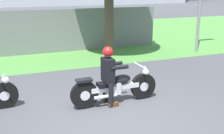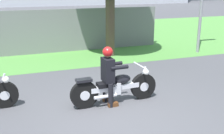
{
  "view_description": "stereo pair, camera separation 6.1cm",
  "coord_description": "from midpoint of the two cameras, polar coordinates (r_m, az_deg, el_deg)",
  "views": [
    {
      "loc": [
        -1.97,
        -4.96,
        2.73
      ],
      "look_at": [
        0.29,
        0.98,
        0.85
      ],
      "focal_mm": 44.3,
      "sensor_mm": 36.0,
      "label": 1
    },
    {
      "loc": [
        -1.91,
        -4.98,
        2.73
      ],
      "look_at": [
        0.29,
        0.98,
        0.85
      ],
      "focal_mm": 44.3,
      "sensor_mm": 36.0,
      "label": 2
    }
  ],
  "objects": [
    {
      "name": "ground",
      "position": [
        5.99,
        0.45,
        -10.62
      ],
      "size": [
        120.0,
        120.0,
        0.0
      ],
      "primitive_type": "plane",
      "color": "#4C4C51"
    },
    {
      "name": "grass_verge",
      "position": [
        15.24,
        -13.22,
        5.72
      ],
      "size": [
        60.0,
        12.0,
        0.01
      ],
      "primitive_type": "cube",
      "color": "#549342",
      "rests_on": "ground"
    },
    {
      "name": "motorcycle_lead",
      "position": [
        6.6,
        0.42,
        -4.25
      ],
      "size": [
        2.17,
        0.66,
        0.88
      ],
      "rotation": [
        0.0,
        0.0,
        0.03
      ],
      "color": "black",
      "rests_on": "ground"
    },
    {
      "name": "rider_lead",
      "position": [
        6.4,
        -0.97,
        -0.89
      ],
      "size": [
        0.56,
        0.48,
        1.4
      ],
      "rotation": [
        0.0,
        0.0,
        0.03
      ],
      "color": "black",
      "rests_on": "ground"
    },
    {
      "name": "fence_segment",
      "position": [
        12.06,
        -6.6,
        7.63
      ],
      "size": [
        7.0,
        0.06,
        1.8
      ],
      "primitive_type": "cube",
      "color": "slate",
      "rests_on": "ground"
    }
  ]
}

